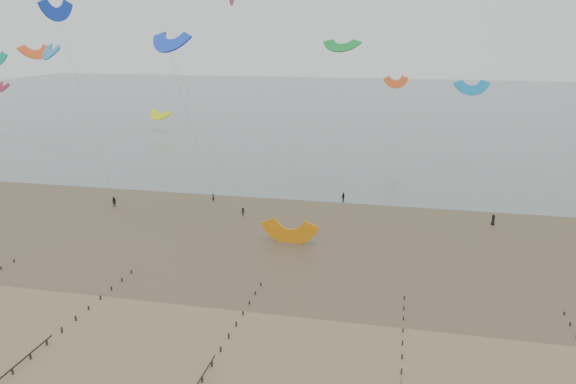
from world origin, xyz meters
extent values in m
plane|color=brown|center=(0.00, 0.00, 0.00)|extent=(500.00, 500.00, 0.00)
plane|color=#475654|center=(0.00, 200.00, 0.03)|extent=(500.00, 500.00, 0.00)
plane|color=#473A28|center=(0.00, 35.00, 0.01)|extent=(500.00, 500.00, 0.00)
ellipsoid|color=slate|center=(-18.00, 22.00, 0.01)|extent=(23.60, 14.36, 0.01)
ellipsoid|color=slate|center=(12.00, 38.00, 0.01)|extent=(33.64, 18.32, 0.01)
ellipsoid|color=slate|center=(45.00, 30.00, 0.01)|extent=(19.65, 13.67, 0.01)
ellipsoid|color=slate|center=(-40.00, 40.00, 0.01)|extent=(26.95, 14.22, 0.01)
cube|color=black|center=(-32.00, 9.37, 0.19)|extent=(0.16, 0.16, 0.48)
cube|color=black|center=(-32.00, 12.00, 0.17)|extent=(0.16, 0.16, 0.45)
cube|color=black|center=(-14.00, -11.68, 0.31)|extent=(0.16, 0.16, 0.71)
cube|color=black|center=(-14.00, -9.05, 0.29)|extent=(0.16, 0.16, 0.68)
cube|color=black|center=(-14.00, -6.42, 0.28)|extent=(0.16, 0.16, 0.65)
cube|color=black|center=(-14.00, -3.79, 0.26)|extent=(0.16, 0.16, 0.62)
cube|color=black|center=(-14.00, -1.16, 0.25)|extent=(0.16, 0.16, 0.59)
cube|color=black|center=(-14.00, 1.47, 0.23)|extent=(0.16, 0.16, 0.57)
cube|color=black|center=(-14.00, 4.11, 0.22)|extent=(0.16, 0.16, 0.54)
cube|color=black|center=(-14.00, 6.74, 0.20)|extent=(0.16, 0.16, 0.51)
cube|color=black|center=(-14.00, 9.37, 0.19)|extent=(0.16, 0.16, 0.48)
cube|color=black|center=(-14.00, 12.00, 0.17)|extent=(0.16, 0.16, 0.45)
cube|color=black|center=(4.00, -9.05, 0.29)|extent=(0.16, 0.16, 0.68)
cube|color=black|center=(4.00, -6.42, 0.28)|extent=(0.16, 0.16, 0.65)
cube|color=black|center=(4.00, -3.79, 0.26)|extent=(0.16, 0.16, 0.62)
cube|color=black|center=(4.00, -1.16, 0.25)|extent=(0.16, 0.16, 0.59)
cube|color=black|center=(4.00, 1.47, 0.23)|extent=(0.16, 0.16, 0.57)
cube|color=black|center=(4.00, 4.11, 0.22)|extent=(0.16, 0.16, 0.54)
cube|color=black|center=(4.00, 6.74, 0.20)|extent=(0.16, 0.16, 0.51)
cube|color=black|center=(4.00, 9.37, 0.19)|extent=(0.16, 0.16, 0.48)
cube|color=black|center=(4.00, 12.00, 0.17)|extent=(0.16, 0.16, 0.45)
cube|color=black|center=(22.00, -3.79, 0.26)|extent=(0.16, 0.16, 0.62)
cube|color=black|center=(22.00, -1.16, 0.25)|extent=(0.16, 0.16, 0.59)
cube|color=black|center=(22.00, 1.47, 0.23)|extent=(0.16, 0.16, 0.57)
cube|color=black|center=(22.00, 4.11, 0.22)|extent=(0.16, 0.16, 0.54)
cube|color=black|center=(22.00, 6.74, 0.20)|extent=(0.16, 0.16, 0.51)
cube|color=black|center=(22.00, 9.37, 0.19)|extent=(0.16, 0.16, 0.48)
cube|color=black|center=(22.00, 12.00, 0.17)|extent=(0.16, 0.16, 0.45)
cube|color=black|center=(40.00, 9.37, 0.19)|extent=(0.16, 0.16, 0.48)
cube|color=black|center=(40.00, 12.00, 0.17)|extent=(0.16, 0.16, 0.45)
imported|color=black|center=(-14.44, 45.86, 0.77)|extent=(0.67, 0.65, 1.55)
imported|color=black|center=(-6.31, 38.54, 0.77)|extent=(1.15, 1.01, 1.55)
imported|color=black|center=(36.05, 42.99, 0.92)|extent=(0.89, 1.06, 1.83)
imported|color=black|center=(-31.23, 38.78, 0.94)|extent=(0.94, 0.74, 1.89)
imported|color=black|center=(9.88, 50.98, 0.91)|extent=(0.94, 1.14, 1.82)
camera|label=1|loc=(21.34, -51.40, 31.24)|focal=35.00mm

